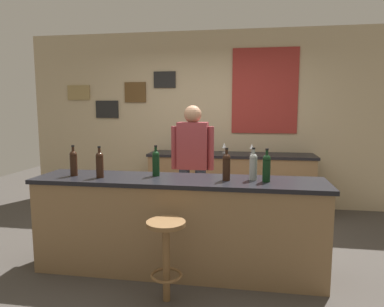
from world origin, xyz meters
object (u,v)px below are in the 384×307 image
(wine_glass_b, at_px, (224,146))
(wine_glass_c, at_px, (252,147))
(bartender, at_px, (192,162))
(wine_bottle_f, at_px, (267,167))
(bar_stool, at_px, (166,247))
(wine_bottle_e, at_px, (253,166))
(wine_bottle_c, at_px, (156,162))
(wine_bottle_d, at_px, (226,166))
(wine_bottle_b, at_px, (100,164))
(wine_glass_a, at_px, (184,146))
(wine_bottle_a, at_px, (74,162))

(wine_glass_b, distance_m, wine_glass_c, 0.42)
(bartender, bearing_deg, wine_bottle_f, -47.52)
(bar_stool, distance_m, wine_glass_c, 2.75)
(wine_glass_c, bearing_deg, wine_bottle_e, -90.16)
(bartender, relative_size, wine_bottle_c, 5.29)
(wine_bottle_c, relative_size, wine_bottle_d, 1.00)
(bartender, distance_m, wine_bottle_e, 1.11)
(wine_bottle_b, bearing_deg, wine_bottle_d, 3.17)
(wine_bottle_c, bearing_deg, wine_glass_a, 92.19)
(wine_bottle_d, bearing_deg, bartender, 117.17)
(wine_glass_b, bearing_deg, wine_bottle_d, -85.52)
(wine_bottle_d, distance_m, wine_glass_c, 2.08)
(wine_bottle_e, height_order, wine_glass_a, wine_bottle_e)
(wine_bottle_a, distance_m, wine_glass_b, 2.52)
(bar_stool, bearing_deg, wine_bottle_e, 40.88)
(wine_glass_b, bearing_deg, bartender, -103.91)
(wine_bottle_d, bearing_deg, wine_glass_a, 111.39)
(wine_bottle_e, relative_size, wine_glass_a, 1.97)
(bartender, distance_m, wine_bottle_c, 0.85)
(wine_glass_a, bearing_deg, wine_bottle_d, -68.61)
(wine_bottle_b, relative_size, wine_glass_c, 1.97)
(bartender, relative_size, wine_bottle_e, 5.29)
(wine_bottle_e, xyz_separation_m, wine_glass_a, (-1.02, 1.92, -0.05))
(wine_bottle_b, height_order, wine_bottle_c, same)
(bar_stool, relative_size, wine_glass_b, 4.39)
(wine_bottle_e, distance_m, wine_glass_a, 2.17)
(wine_bottle_a, height_order, wine_bottle_b, same)
(wine_bottle_a, relative_size, wine_glass_b, 1.97)
(wine_bottle_b, distance_m, wine_bottle_e, 1.46)
(bar_stool, distance_m, wine_bottle_c, 0.91)
(wine_bottle_b, xyz_separation_m, wine_bottle_d, (1.21, 0.07, 0.00))
(wine_bottle_b, distance_m, wine_bottle_c, 0.54)
(wine_bottle_c, relative_size, wine_glass_a, 1.97)
(wine_bottle_c, height_order, wine_bottle_e, same)
(wine_bottle_a, xyz_separation_m, wine_bottle_b, (0.30, -0.05, 0.00))
(bar_stool, relative_size, wine_bottle_e, 2.22)
(bartender, height_order, wine_glass_a, bartender)
(wine_bottle_c, height_order, wine_glass_c, wine_bottle_c)
(wine_glass_b, bearing_deg, wine_bottle_e, -78.70)
(wine_bottle_e, relative_size, wine_glass_b, 1.97)
(wine_bottle_b, distance_m, wine_glass_b, 2.42)
(wine_glass_c, bearing_deg, wine_bottle_d, -96.94)
(wine_bottle_a, height_order, wine_bottle_e, same)
(wine_bottle_d, xyz_separation_m, wine_glass_b, (-0.17, 2.12, -0.05))
(wine_bottle_b, bearing_deg, wine_bottle_e, 4.95)
(wine_bottle_b, bearing_deg, wine_bottle_a, 170.57)
(wine_bottle_c, bearing_deg, wine_glass_b, 75.09)
(bar_stool, bearing_deg, wine_glass_b, 83.91)
(bartender, relative_size, wine_bottle_a, 5.29)
(wine_bottle_c, bearing_deg, wine_bottle_f, -5.50)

